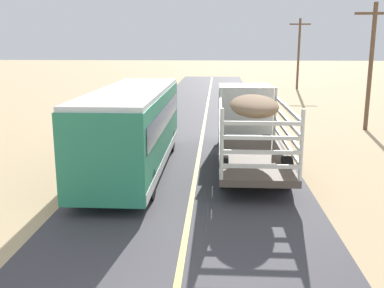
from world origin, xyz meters
The scene contains 4 objects.
livestock_truck centered at (2.12, 13.42, 1.79)m, with size 2.53×9.70×3.02m.
bus centered at (-2.44, 10.64, 1.75)m, with size 2.54×10.00×3.21m.
power_pole_mid centered at (9.36, 19.79, 3.82)m, with size 2.20×0.24×7.09m.
power_pole_far centered at (9.36, 42.71, 3.98)m, with size 2.20×0.24×7.39m.
Camera 1 is at (0.78, -6.03, 4.94)m, focal length 41.63 mm.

